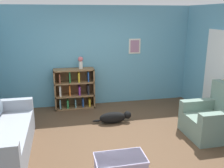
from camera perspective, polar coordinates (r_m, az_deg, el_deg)
name	(u,v)px	position (r m, az deg, el deg)	size (l,w,h in m)	color
ground_plane	(116,142)	(4.96, 0.98, -13.01)	(14.00, 14.00, 0.00)	brown
wall_back	(98,56)	(6.65, -3.31, 6.33)	(5.60, 0.13, 2.60)	#609EB7
couch	(2,139)	(4.79, -23.90, -11.38)	(0.81, 2.07, 0.82)	#9399A3
bookshelf	(74,89)	(6.55, -8.58, -1.11)	(1.02, 0.35, 1.04)	olive
recliner_chair	(213,119)	(5.44, 22.06, -7.38)	(0.90, 0.91, 1.05)	gray
dog	(114,117)	(5.68, 0.54, -7.61)	(0.89, 0.23, 0.26)	black
vase	(81,62)	(6.37, -7.18, 5.05)	(0.13, 0.13, 0.31)	silver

